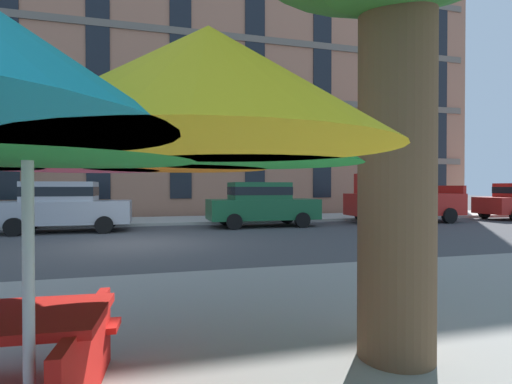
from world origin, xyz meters
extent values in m
plane|color=#424244|center=(0.00, 0.00, 0.00)|extent=(120.00, 120.00, 0.00)
cube|color=#B2ADA3|center=(0.00, 6.80, 0.06)|extent=(56.00, 3.60, 0.12)
cube|color=#A87056|center=(0.00, 15.00, 9.60)|extent=(39.64, 12.00, 19.20)
cube|color=#6B6056|center=(0.00, 8.96, 3.20)|extent=(38.85, 0.08, 0.36)
cube|color=#6B6056|center=(0.00, 8.96, 6.40)|extent=(38.85, 0.08, 0.36)
cube|color=#6B6056|center=(0.00, 8.96, 9.60)|extent=(38.85, 0.08, 0.36)
cube|color=black|center=(-5.95, 8.97, 10.00)|extent=(1.10, 0.06, 18.00)
cube|color=black|center=(-1.98, 8.97, 10.00)|extent=(1.10, 0.06, 18.00)
cube|color=black|center=(1.98, 8.97, 10.00)|extent=(1.10, 0.06, 18.00)
cube|color=black|center=(5.95, 8.97, 10.00)|extent=(1.10, 0.06, 18.00)
cube|color=black|center=(9.91, 8.97, 10.00)|extent=(1.10, 0.06, 18.00)
cube|color=black|center=(13.87, 8.97, 10.00)|extent=(1.10, 0.06, 18.00)
cube|color=black|center=(17.84, 8.97, 10.00)|extent=(1.10, 0.06, 18.00)
cube|color=#A8AAB2|center=(-2.44, 3.70, 0.70)|extent=(4.40, 1.76, 0.80)
cube|color=#A8AAB2|center=(-2.59, 3.70, 1.44)|extent=(2.30, 1.55, 0.68)
cube|color=black|center=(-2.59, 3.70, 1.44)|extent=(2.32, 1.57, 0.32)
cylinder|color=black|center=(-1.07, 4.58, 0.30)|extent=(0.60, 0.22, 0.60)
cylinder|color=black|center=(-1.07, 2.82, 0.30)|extent=(0.60, 0.22, 0.60)
cylinder|color=black|center=(-3.80, 4.58, 0.30)|extent=(0.60, 0.22, 0.60)
cylinder|color=black|center=(-3.80, 2.82, 0.30)|extent=(0.60, 0.22, 0.60)
cube|color=#195933|center=(4.84, 3.70, 0.70)|extent=(4.40, 1.76, 0.80)
cube|color=#195933|center=(4.69, 3.70, 1.44)|extent=(2.30, 1.55, 0.68)
cube|color=black|center=(4.69, 3.70, 1.44)|extent=(2.32, 1.57, 0.32)
cylinder|color=black|center=(6.20, 4.58, 0.30)|extent=(0.60, 0.22, 0.60)
cylinder|color=black|center=(6.20, 2.82, 0.30)|extent=(0.60, 0.22, 0.60)
cylinder|color=black|center=(3.47, 4.58, 0.30)|extent=(0.60, 0.22, 0.60)
cylinder|color=black|center=(3.47, 2.82, 0.30)|extent=(0.60, 0.22, 0.60)
cube|color=#B21E19|center=(11.48, 3.70, 0.82)|extent=(5.10, 1.90, 0.96)
cube|color=#B21E19|center=(10.38, 3.70, 1.75)|extent=(1.90, 1.75, 0.90)
cube|color=#B21E19|center=(13.95, 3.70, 1.48)|extent=(0.16, 1.75, 0.36)
cylinder|color=black|center=(13.07, 4.65, 0.34)|extent=(0.68, 0.22, 0.68)
cylinder|color=black|center=(13.07, 2.75, 0.34)|extent=(0.68, 0.22, 0.68)
cylinder|color=black|center=(9.90, 4.65, 0.34)|extent=(0.68, 0.22, 0.68)
cylinder|color=black|center=(9.90, 2.75, 0.34)|extent=(0.68, 0.22, 0.68)
cylinder|color=black|center=(16.85, 4.58, 0.30)|extent=(0.60, 0.22, 0.60)
cylinder|color=silver|center=(-0.18, -9.00, 1.10)|extent=(0.06, 0.06, 2.20)
cone|color=green|center=(1.00, -9.00, 1.96)|extent=(1.41, 1.41, 0.47)
cone|color=orange|center=(0.66, -8.16, 1.96)|extent=(1.41, 1.41, 0.47)
cone|color=#E5668C|center=(-0.18, -7.82, 1.96)|extent=(1.41, 1.41, 0.47)
cone|color=yellow|center=(0.66, -9.84, 1.96)|extent=(1.41, 1.41, 0.47)
cone|color=green|center=(-0.18, -9.00, 2.00)|extent=(1.77, 1.77, 0.55)
cube|color=red|center=(0.03, -8.51, 0.37)|extent=(0.18, 1.40, 0.74)
cylinder|color=brown|center=(2.49, -8.40, 1.94)|extent=(0.65, 0.65, 3.88)
camera|label=1|loc=(0.44, -11.29, 1.59)|focal=27.17mm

